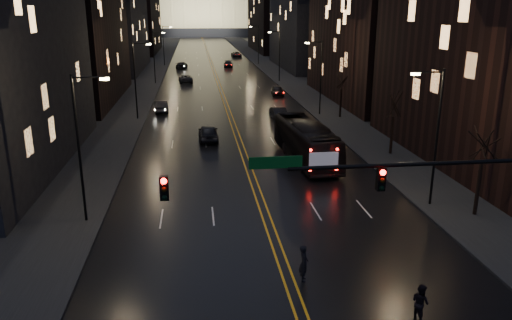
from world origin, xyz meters
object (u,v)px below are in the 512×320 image
object	(u,v)px
oncoming_car_a	(208,133)
pedestrian_a	(304,263)
oncoming_car_b	(161,106)
pedestrian_b	(420,302)
receding_car_a	(279,114)
bus	(306,142)
traffic_signal	(434,188)

from	to	relation	value
oncoming_car_a	pedestrian_a	size ratio (longest dim) A/B	2.56
oncoming_car_b	oncoming_car_a	bearing A→B (deg)	104.04
oncoming_car_a	pedestrian_b	world-z (taller)	pedestrian_b
receding_car_a	pedestrian_b	bearing A→B (deg)	-94.14
pedestrian_a	oncoming_car_b	bearing A→B (deg)	21.42
bus	pedestrian_a	world-z (taller)	bus
traffic_signal	receding_car_a	bearing A→B (deg)	90.50
traffic_signal	pedestrian_b	world-z (taller)	traffic_signal
traffic_signal	pedestrian_b	distance (m)	4.84
traffic_signal	receding_car_a	distance (m)	38.04
oncoming_car_b	pedestrian_a	size ratio (longest dim) A/B	2.48
oncoming_car_a	receding_car_a	distance (m)	12.16
receding_car_a	oncoming_car_b	bearing A→B (deg)	152.27
bus	pedestrian_a	size ratio (longest dim) A/B	6.50
bus	oncoming_car_a	world-z (taller)	bus
pedestrian_a	pedestrian_b	bearing A→B (deg)	-122.77
receding_car_a	pedestrian_b	distance (m)	39.79
traffic_signal	pedestrian_a	bearing A→B (deg)	161.81
bus	oncoming_car_b	distance (m)	26.71
traffic_signal	receding_car_a	xyz separation A→B (m)	(-0.33, 37.79, -4.38)
receding_car_a	pedestrian_a	size ratio (longest dim) A/B	2.39
traffic_signal	bus	size ratio (longest dim) A/B	1.45
traffic_signal	oncoming_car_b	bearing A→B (deg)	108.03
oncoming_car_a	receding_car_a	world-z (taller)	oncoming_car_a
receding_car_a	oncoming_car_a	bearing A→B (deg)	-137.85
traffic_signal	oncoming_car_a	bearing A→B (deg)	106.96
oncoming_car_a	pedestrian_b	bearing A→B (deg)	103.13
oncoming_car_a	pedestrian_a	distance (m)	27.70
traffic_signal	pedestrian_a	distance (m)	6.90
traffic_signal	pedestrian_b	bearing A→B (deg)	-118.75
bus	oncoming_car_a	size ratio (longest dim) A/B	2.54
traffic_signal	oncoming_car_a	distance (m)	30.80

